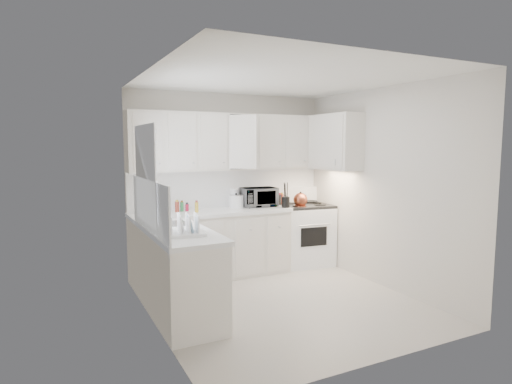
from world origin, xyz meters
TOP-DOWN VIEW (x-y plane):
  - floor at (0.00, 0.00)m, footprint 3.20×3.20m
  - ceiling at (0.00, 0.00)m, footprint 3.20×3.20m
  - wall_back at (0.00, 1.60)m, footprint 3.00×0.00m
  - wall_front at (0.00, -1.60)m, footprint 3.00×0.00m
  - wall_left at (-1.50, 0.00)m, footprint 0.00×3.20m
  - wall_right at (1.50, 0.00)m, footprint 0.00×3.20m
  - window_blinds at (-1.48, 0.35)m, footprint 0.06×0.96m
  - lower_cabinets_back at (-0.39, 1.30)m, footprint 2.22×0.60m
  - lower_cabinets_left at (-1.20, 0.20)m, footprint 0.60×1.60m
  - countertop_back at (-0.39, 1.29)m, footprint 2.24×0.64m
  - countertop_left at (-1.19, 0.20)m, footprint 0.64×1.62m
  - backsplash_back at (0.00, 1.59)m, footprint 2.98×0.02m
  - backsplash_left at (-1.49, 0.20)m, footprint 0.02×1.60m
  - upper_cabinets_back at (0.00, 1.44)m, footprint 3.00×0.33m
  - upper_cabinets_right at (1.33, 0.82)m, footprint 0.33×0.90m
  - sink at (-1.19, 0.55)m, footprint 0.42×0.38m
  - stove at (1.13, 1.28)m, footprint 0.86×0.74m
  - tea_kettle at (0.95, 1.12)m, footprint 0.32×0.29m
  - frying_pan at (1.31, 1.44)m, footprint 0.30×0.47m
  - microwave at (0.38, 1.37)m, footprint 0.52×0.32m
  - rice_cooker at (0.03, 1.41)m, footprint 0.26×0.26m
  - paper_towel at (0.04, 1.51)m, footprint 0.12×0.12m
  - utensil_crock at (0.68, 1.10)m, footprint 0.15×0.15m
  - dish_rack at (-1.23, -0.10)m, footprint 0.49×0.40m
  - spice_left_0 at (-0.85, 1.42)m, footprint 0.06×0.06m
  - spice_left_1 at (-0.78, 1.33)m, footprint 0.06×0.06m
  - spice_left_2 at (-0.70, 1.42)m, footprint 0.06×0.06m
  - spice_left_3 at (-0.62, 1.33)m, footprint 0.06×0.06m
  - sauce_right_0 at (0.58, 1.46)m, footprint 0.06×0.06m
  - sauce_right_1 at (0.64, 1.40)m, footprint 0.06×0.06m
  - sauce_right_2 at (0.69, 1.46)m, footprint 0.06×0.06m
  - sauce_right_3 at (0.74, 1.40)m, footprint 0.06×0.06m
  - sauce_right_4 at (0.80, 1.46)m, footprint 0.06×0.06m

SIDE VIEW (x-z plane):
  - floor at x=0.00m, z-range 0.00..0.00m
  - lower_cabinets_back at x=-0.39m, z-range 0.00..0.90m
  - lower_cabinets_left at x=-1.20m, z-range 0.00..0.90m
  - stove at x=1.13m, z-range 0.00..1.21m
  - countertop_back at x=-0.39m, z-range 0.90..0.95m
  - countertop_left at x=-1.19m, z-range 0.90..0.95m
  - frying_pan at x=1.31m, z-range 0.95..0.99m
  - spice_left_0 at x=-0.85m, z-range 0.95..1.08m
  - spice_left_1 at x=-0.78m, z-range 0.95..1.08m
  - spice_left_2 at x=-0.70m, z-range 0.95..1.08m
  - spice_left_3 at x=-0.62m, z-range 0.95..1.08m
  - sauce_right_0 at x=0.58m, z-range 0.95..1.14m
  - sauce_right_1 at x=0.64m, z-range 0.95..1.14m
  - sauce_right_2 at x=0.69m, z-range 0.95..1.14m
  - sauce_right_3 at x=0.74m, z-range 0.95..1.14m
  - sauce_right_4 at x=0.80m, z-range 0.95..1.14m
  - rice_cooker at x=0.03m, z-range 0.95..1.16m
  - tea_kettle at x=0.95m, z-range 0.94..1.18m
  - sink at x=-1.19m, z-range 0.92..1.22m
  - dish_rack at x=-1.23m, z-range 0.95..1.19m
  - paper_towel at x=0.04m, z-range 0.95..1.22m
  - microwave at x=0.38m, z-range 0.95..1.29m
  - utensil_crock at x=0.68m, z-range 0.95..1.33m
  - backsplash_back at x=0.00m, z-range 0.95..1.50m
  - backsplash_left at x=-1.49m, z-range 0.95..1.50m
  - wall_back at x=0.00m, z-range -0.20..2.80m
  - wall_front at x=0.00m, z-range -0.20..2.80m
  - wall_left at x=-1.50m, z-range -0.30..2.90m
  - wall_right at x=1.50m, z-range -0.30..2.90m
  - upper_cabinets_back at x=0.00m, z-range 1.10..1.90m
  - upper_cabinets_right at x=1.33m, z-range 1.10..1.90m
  - window_blinds at x=-1.48m, z-range 1.02..2.08m
  - ceiling at x=0.00m, z-range 2.60..2.60m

